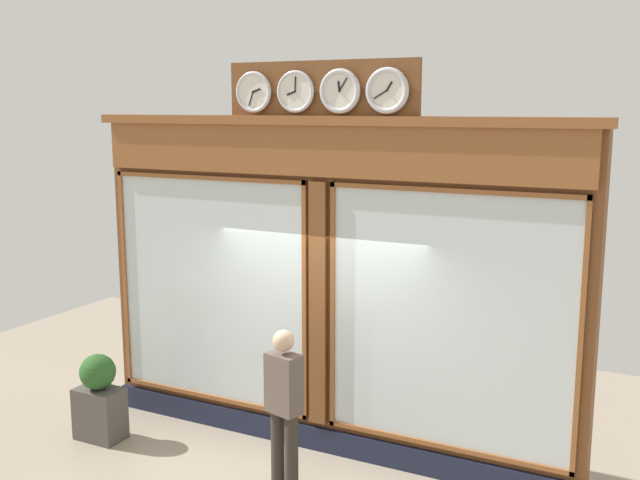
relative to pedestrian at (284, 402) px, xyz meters
name	(u,v)px	position (x,y,z in m)	size (l,w,h in m)	color
shop_facade	(325,284)	(0.06, -1.05, 1.00)	(5.90, 0.42, 4.36)	brown
pedestrian	(284,402)	(0.00, 0.00, 0.00)	(0.40, 0.30, 1.69)	#312A24
planter_box	(100,414)	(2.51, 0.00, -0.62)	(0.56, 0.36, 0.62)	#4C4742
planter_shrub	(98,372)	(2.51, 0.00, -0.10)	(0.42, 0.42, 0.42)	#285623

